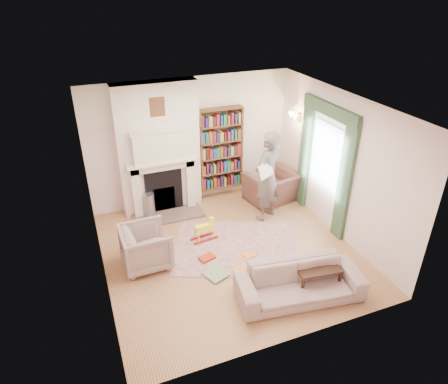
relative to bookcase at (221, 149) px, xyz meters
name	(u,v)px	position (x,y,z in m)	size (l,w,h in m)	color
floor	(229,251)	(-0.65, -2.12, -1.18)	(4.50, 4.50, 0.00)	brown
ceiling	(230,106)	(-0.65, -2.12, 1.62)	(4.50, 4.50, 0.00)	white
wall_back	(191,141)	(-0.65, 0.13, 0.22)	(4.50, 4.50, 0.00)	silver
wall_front	(296,263)	(-0.65, -4.37, 0.22)	(4.50, 4.50, 0.00)	silver
wall_left	(94,210)	(-2.90, -2.12, 0.22)	(4.50, 4.50, 0.00)	silver
wall_right	(339,166)	(1.60, -2.12, 0.22)	(4.50, 4.50, 0.00)	silver
fireplace	(159,150)	(-1.40, -0.07, 0.21)	(1.70, 0.58, 2.80)	silver
bookcase	(221,149)	(0.00, 0.00, 0.00)	(1.00, 0.24, 1.85)	brown
window	(326,156)	(1.58, -1.72, 0.27)	(0.02, 0.90, 1.30)	silver
curtain_left	(345,182)	(1.55, -2.42, 0.02)	(0.07, 0.32, 2.40)	#2F4930
curtain_right	(305,155)	(1.55, -1.02, 0.02)	(0.07, 0.32, 2.40)	#2F4930
pelmet	(330,110)	(1.54, -1.72, 1.20)	(0.09, 1.70, 0.24)	#2F4930
wall_sconce	(291,119)	(1.38, -0.62, 0.72)	(0.20, 0.24, 0.24)	gold
rug	(236,247)	(-0.47, -2.04, -1.17)	(2.33, 1.79, 0.01)	#C1A992
armchair_reading	(272,187)	(0.99, -0.66, -0.83)	(1.06, 0.93, 0.69)	#4A2E27
armchair_left	(146,247)	(-2.15, -1.93, -0.80)	(0.81, 0.83, 0.75)	#BBAD9A
sofa	(300,282)	(-0.05, -3.64, -0.88)	(2.00, 0.78, 0.58)	#BBA99A
man_reading	(267,177)	(0.54, -1.26, -0.21)	(0.70, 0.46, 1.93)	#5E524B
newspaper	(266,170)	(0.39, -1.46, 0.05)	(0.41, 0.02, 0.29)	silver
coffee_table	(316,277)	(0.30, -3.56, -0.95)	(0.70, 0.45, 0.45)	#331F12
paraffin_heater	(149,206)	(-1.77, -0.35, -0.90)	(0.24, 0.24, 0.55)	#9E9FA5
rocking_horse	(204,230)	(-0.96, -1.59, -0.95)	(0.52, 0.21, 0.46)	#FFF52A
board_game	(216,274)	(-1.11, -2.67, -1.15)	(0.37, 0.37, 0.03)	#D4D94C
game_box_lid	(207,258)	(-1.11, -2.20, -1.14)	(0.28, 0.19, 0.05)	#B02C14
comic_annuals	(245,262)	(-0.51, -2.55, -1.16)	(0.61, 0.58, 0.02)	red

